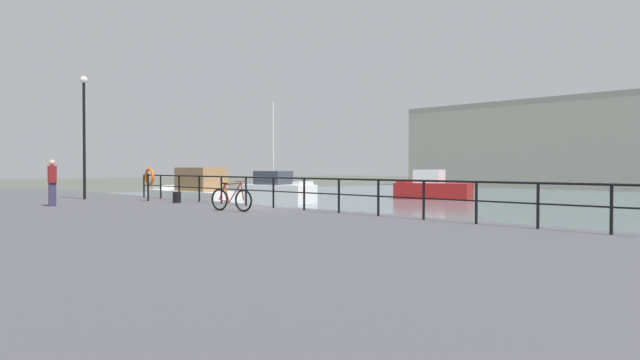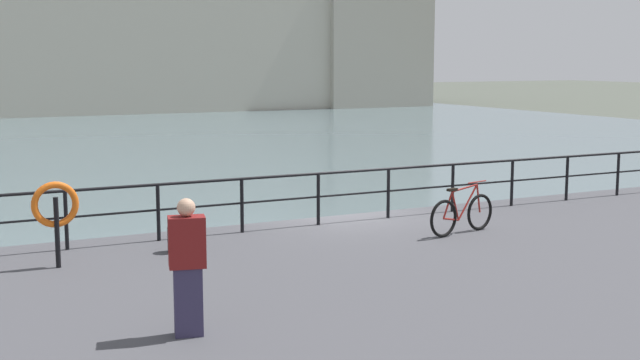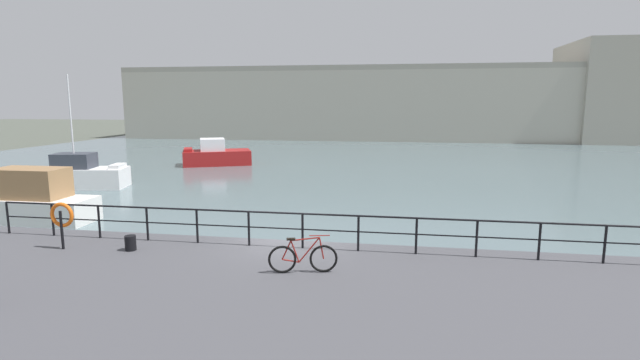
{
  "view_description": "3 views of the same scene",
  "coord_description": "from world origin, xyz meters",
  "views": [
    {
      "loc": [
        17.78,
        -13.92,
        2.45
      ],
      "look_at": [
        0.6,
        1.43,
        1.98
      ],
      "focal_mm": 34.86,
      "sensor_mm": 36.0,
      "label": 1
    },
    {
      "loc": [
        -8.53,
        -15.63,
        4.36
      ],
      "look_at": [
        1.75,
        4.7,
        1.07
      ],
      "focal_mm": 46.91,
      "sensor_mm": 36.0,
      "label": 2
    },
    {
      "loc": [
        3.36,
        -14.15,
        5.34
      ],
      "look_at": [
        0.2,
        4.87,
        2.17
      ],
      "focal_mm": 26.75,
      "sensor_mm": 36.0,
      "label": 3
    }
  ],
  "objects": [
    {
      "name": "ground_plane",
      "position": [
        0.0,
        0.0,
        0.0
      ],
      "size": [
        240.0,
        240.0,
        0.0
      ],
      "primitive_type": "plane",
      "color": "#4C5147"
    },
    {
      "name": "water_basin",
      "position": [
        0.0,
        30.2,
        0.01
      ],
      "size": [
        80.0,
        60.0,
        0.01
      ],
      "primitive_type": "cube",
      "color": "slate",
      "rests_on": "ground_plane"
    },
    {
      "name": "quay_promenade",
      "position": [
        0.0,
        -6.5,
        0.52
      ],
      "size": [
        56.0,
        13.0,
        1.04
      ],
      "primitive_type": "cube",
      "color": "#47474C",
      "rests_on": "ground_plane"
    },
    {
      "name": "harbor_building",
      "position": [
        5.66,
        57.33,
        5.13
      ],
      "size": [
        73.2,
        14.7,
        13.27
      ],
      "color": "#B2AD9E",
      "rests_on": "ground_plane"
    },
    {
      "name": "quay_railing",
      "position": [
        2.26,
        -0.75,
        1.78
      ],
      "size": [
        23.24,
        0.07,
        1.08
      ],
      "color": "black",
      "rests_on": "quay_promenade"
    },
    {
      "name": "parked_bicycle",
      "position": [
        1.03,
        -2.77,
        1.42
      ],
      "size": [
        1.74,
        0.45,
        0.98
      ],
      "rotation": [
        0.0,
        0.0,
        0.22
      ],
      "color": "black",
      "rests_on": "quay_promenade"
    },
    {
      "name": "mooring_bollard",
      "position": [
        -4.33,
        -1.78,
        1.26
      ],
      "size": [
        0.32,
        0.32,
        0.44
      ],
      "primitive_type": "cylinder",
      "color": "black",
      "rests_on": "quay_promenade"
    },
    {
      "name": "life_ring_stand",
      "position": [
        -6.37,
        -1.94,
        2.01
      ],
      "size": [
        0.75,
        0.16,
        1.4
      ],
      "color": "black",
      "rests_on": "quay_promenade"
    },
    {
      "name": "standing_person",
      "position": [
        -5.53,
        -6.16,
        1.9
      ],
      "size": [
        0.5,
        0.38,
        1.69
      ],
      "rotation": [
        0.0,
        0.0,
        4.47
      ],
      "color": "#332D4C",
      "rests_on": "quay_promenade"
    }
  ]
}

